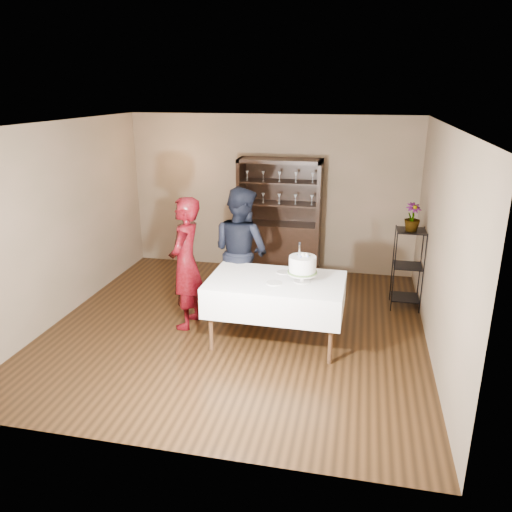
{
  "coord_description": "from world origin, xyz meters",
  "views": [
    {
      "loc": [
        1.55,
        -5.95,
        3.11
      ],
      "look_at": [
        0.25,
        0.1,
        1.02
      ],
      "focal_mm": 35.0,
      "sensor_mm": 36.0,
      "label": 1
    }
  ],
  "objects_px": {
    "potted_plant": "(412,217)",
    "cake": "(302,266)",
    "plant_etagere": "(408,266)",
    "cake_table": "(276,294)",
    "man": "(241,251)",
    "woman": "(186,263)",
    "china_hutch": "(279,236)"
  },
  "relations": [
    {
      "from": "man",
      "to": "cake",
      "type": "height_order",
      "value": "man"
    },
    {
      "from": "china_hutch",
      "to": "plant_etagere",
      "type": "bearing_deg",
      "value": -26.83
    },
    {
      "from": "potted_plant",
      "to": "plant_etagere",
      "type": "bearing_deg",
      "value": 76.14
    },
    {
      "from": "cake_table",
      "to": "woman",
      "type": "xyz_separation_m",
      "value": [
        -1.26,
        0.2,
        0.25
      ]
    },
    {
      "from": "china_hutch",
      "to": "cake_table",
      "type": "distance_m",
      "value": 2.53
    },
    {
      "from": "china_hutch",
      "to": "cake",
      "type": "distance_m",
      "value": 2.62
    },
    {
      "from": "cake_table",
      "to": "plant_etagere",
      "type": "bearing_deg",
      "value": 40.4
    },
    {
      "from": "plant_etagere",
      "to": "woman",
      "type": "relative_size",
      "value": 0.67
    },
    {
      "from": "plant_etagere",
      "to": "cake_table",
      "type": "bearing_deg",
      "value": -139.6
    },
    {
      "from": "cake_table",
      "to": "potted_plant",
      "type": "xyz_separation_m",
      "value": [
        1.69,
        1.41,
        0.74
      ]
    },
    {
      "from": "china_hutch",
      "to": "man",
      "type": "bearing_deg",
      "value": -98.99
    },
    {
      "from": "potted_plant",
      "to": "cake",
      "type": "bearing_deg",
      "value": -134.26
    },
    {
      "from": "woman",
      "to": "man",
      "type": "relative_size",
      "value": 0.98
    },
    {
      "from": "woman",
      "to": "cake_table",
      "type": "bearing_deg",
      "value": 82.03
    },
    {
      "from": "plant_etagere",
      "to": "potted_plant",
      "type": "relative_size",
      "value": 3.0
    },
    {
      "from": "china_hutch",
      "to": "cake",
      "type": "relative_size",
      "value": 3.91
    },
    {
      "from": "cake_table",
      "to": "man",
      "type": "distance_m",
      "value": 1.07
    },
    {
      "from": "potted_plant",
      "to": "woman",
      "type": "bearing_deg",
      "value": -157.78
    },
    {
      "from": "china_hutch",
      "to": "cake_table",
      "type": "relative_size",
      "value": 1.17
    },
    {
      "from": "china_hutch",
      "to": "potted_plant",
      "type": "bearing_deg",
      "value": -27.79
    },
    {
      "from": "china_hutch",
      "to": "plant_etagere",
      "type": "height_order",
      "value": "china_hutch"
    },
    {
      "from": "cake",
      "to": "plant_etagere",
      "type": "bearing_deg",
      "value": 46.33
    },
    {
      "from": "cake_table",
      "to": "woman",
      "type": "distance_m",
      "value": 1.3
    },
    {
      "from": "man",
      "to": "potted_plant",
      "type": "height_order",
      "value": "man"
    },
    {
      "from": "man",
      "to": "cake",
      "type": "distance_m",
      "value": 1.27
    },
    {
      "from": "plant_etagere",
      "to": "cake_table",
      "type": "height_order",
      "value": "plant_etagere"
    },
    {
      "from": "plant_etagere",
      "to": "cake",
      "type": "relative_size",
      "value": 2.34
    },
    {
      "from": "china_hutch",
      "to": "potted_plant",
      "type": "relative_size",
      "value": 5.0
    },
    {
      "from": "china_hutch",
      "to": "woman",
      "type": "xyz_separation_m",
      "value": [
        -0.87,
        -2.29,
        0.23
      ]
    },
    {
      "from": "cake_table",
      "to": "cake",
      "type": "distance_m",
      "value": 0.52
    },
    {
      "from": "china_hutch",
      "to": "cake_table",
      "type": "bearing_deg",
      "value": -81.34
    },
    {
      "from": "man",
      "to": "woman",
      "type": "bearing_deg",
      "value": 75.29
    }
  ]
}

